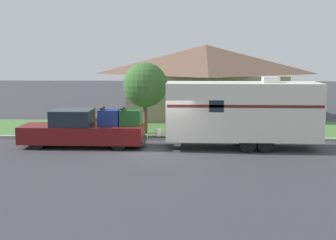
# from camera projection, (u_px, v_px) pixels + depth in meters

# --- Properties ---
(ground_plane) EXTENTS (120.00, 120.00, 0.00)m
(ground_plane) POSITION_uv_depth(u_px,v_px,m) (167.00, 154.00, 22.15)
(ground_plane) COLOR #38383D
(curb_strip) EXTENTS (80.00, 0.30, 0.14)m
(curb_strip) POSITION_uv_depth(u_px,v_px,m) (170.00, 138.00, 25.85)
(curb_strip) COLOR #999993
(curb_strip) RESTS_ON ground_plane
(lawn_strip) EXTENTS (80.00, 7.00, 0.03)m
(lawn_strip) POSITION_uv_depth(u_px,v_px,m) (173.00, 129.00, 29.47)
(lawn_strip) COLOR #477538
(lawn_strip) RESTS_ON ground_plane
(house_across_street) EXTENTS (11.93, 8.47, 5.36)m
(house_across_street) POSITION_uv_depth(u_px,v_px,m) (206.00, 79.00, 35.16)
(house_across_street) COLOR gray
(house_across_street) RESTS_ON ground_plane
(pickup_truck) EXTENTS (6.31, 2.03, 2.02)m
(pickup_truck) POSITION_uv_depth(u_px,v_px,m) (84.00, 129.00, 23.73)
(pickup_truck) COLOR black
(pickup_truck) RESTS_ON ground_plane
(travel_trailer) EXTENTS (8.47, 2.40, 3.57)m
(travel_trailer) POSITION_uv_depth(u_px,v_px,m) (242.00, 111.00, 23.21)
(travel_trailer) COLOR black
(travel_trailer) RESTS_ON ground_plane
(mailbox) EXTENTS (0.48, 0.20, 1.28)m
(mailbox) POSITION_uv_depth(u_px,v_px,m) (97.00, 120.00, 26.51)
(mailbox) COLOR brown
(mailbox) RESTS_ON ground_plane
(tree_in_yard) EXTENTS (2.61, 2.61, 4.20)m
(tree_in_yard) POSITION_uv_depth(u_px,v_px,m) (145.00, 85.00, 27.25)
(tree_in_yard) COLOR brown
(tree_in_yard) RESTS_ON ground_plane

